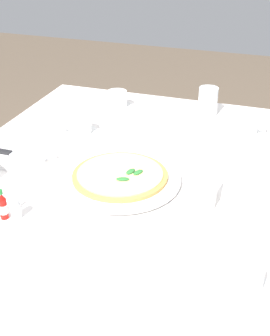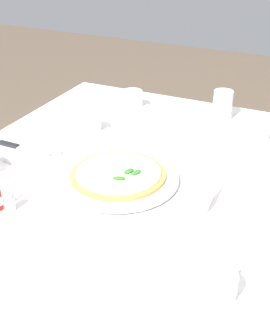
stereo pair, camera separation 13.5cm
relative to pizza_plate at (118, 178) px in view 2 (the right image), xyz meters
The scene contains 13 objects.
ground_plane 0.75m from the pizza_plate, 68.00° to the left, with size 8.00×8.00×0.00m, color brown.
dining_table 0.19m from the pizza_plate, 68.00° to the left, with size 1.16×1.16×0.73m.
pizza_plate is the anchor object (origin of this frame).
pizza 0.01m from the pizza_plate, ahead, with size 0.27×0.27×0.02m.
coffee_cup_far_right 0.56m from the pizza_plate, 111.61° to the left, with size 0.13×0.13×0.07m.
coffee_cup_left_edge 0.50m from the pizza_plate, 39.73° to the right, with size 0.13×0.13×0.06m.
coffee_cup_back_corner 0.36m from the pizza_plate, 133.07° to the left, with size 0.13×0.13×0.06m.
coffee_cup_far_left 0.53m from the pizza_plate, 55.90° to the left, with size 0.13×0.13×0.06m.
water_glass_right_edge 0.58m from the pizza_plate, 76.45° to the left, with size 0.07×0.07×0.11m.
napkin_folded 0.35m from the pizza_plate, behind, with size 0.23×0.15×0.02m.
dinner_knife 0.35m from the pizza_plate, behind, with size 0.20×0.02×0.01m.
salt_shaker 0.31m from the pizza_plate, 127.40° to the right, with size 0.03×0.03×0.06m.
menu_card 0.27m from the pizza_plate, ahead, with size 0.01×0.09×0.06m.
Camera 2 is at (0.48, -1.12, 1.41)m, focal length 49.88 mm.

